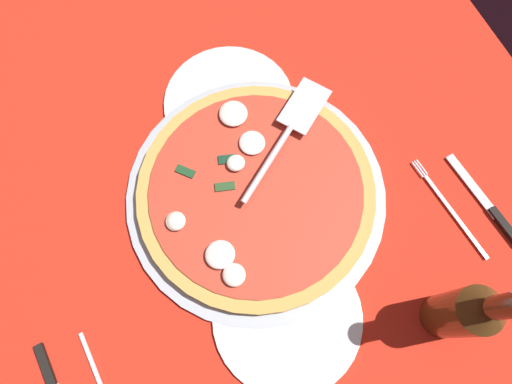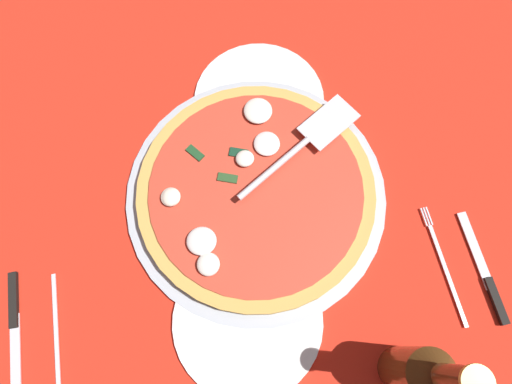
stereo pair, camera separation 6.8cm
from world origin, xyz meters
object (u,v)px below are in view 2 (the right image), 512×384
(pizza_server, at_px, (302,145))
(beer_bottle, at_px, (421,373))
(place_setting_far, at_px, (465,272))
(dinner_plate_left, at_px, (259,100))
(pizza, at_px, (255,192))
(place_setting_near, at_px, (36,338))
(dinner_plate_right, at_px, (248,321))

(pizza_server, bearing_deg, beer_bottle, -110.27)
(place_setting_far, bearing_deg, pizza_server, 38.99)
(dinner_plate_left, height_order, pizza, pizza)
(pizza, height_order, place_setting_far, pizza)
(dinner_plate_left, bearing_deg, pizza, -9.13)
(pizza_server, distance_m, beer_bottle, 0.36)
(pizza, xyz_separation_m, pizza_server, (-0.06, 0.08, 0.03))
(pizza_server, xyz_separation_m, place_setting_near, (0.24, -0.42, -0.04))
(place_setting_far, xyz_separation_m, beer_bottle, (0.12, -0.13, 0.09))
(dinner_plate_right, relative_size, pizza_server, 1.04)
(place_setting_near, height_order, place_setting_far, same)
(pizza, xyz_separation_m, place_setting_near, (0.18, -0.34, -0.02))
(dinner_plate_right, distance_m, place_setting_near, 0.31)
(dinner_plate_right, xyz_separation_m, beer_bottle, (0.09, 0.21, 0.09))
(pizza, bearing_deg, dinner_plate_left, 170.87)
(pizza_server, bearing_deg, dinner_plate_right, -149.76)
(dinner_plate_right, bearing_deg, place_setting_near, -92.29)
(dinner_plate_left, bearing_deg, place_setting_far, 39.86)
(place_setting_near, bearing_deg, pizza_server, 115.60)
(pizza_server, relative_size, place_setting_far, 0.96)
(place_setting_near, bearing_deg, pizza, 113.82)
(dinner_plate_left, height_order, dinner_plate_right, same)
(dinner_plate_right, xyz_separation_m, pizza, (-0.19, 0.03, 0.02))
(dinner_plate_right, bearing_deg, pizza, 170.29)
(pizza_server, height_order, place_setting_far, pizza_server)
(pizza, bearing_deg, dinner_plate_right, -9.71)
(pizza_server, xyz_separation_m, beer_bottle, (0.34, 0.09, 0.05))
(pizza_server, relative_size, beer_bottle, 0.86)
(dinner_plate_right, distance_m, pizza, 0.20)
(dinner_plate_right, height_order, pizza, pizza)
(dinner_plate_right, bearing_deg, beer_bottle, 66.31)
(dinner_plate_right, bearing_deg, pizza_server, 155.54)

